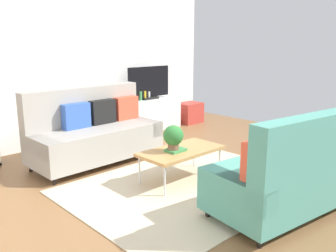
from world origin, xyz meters
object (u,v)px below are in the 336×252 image
coffee_table (181,151)px  potted_plant (173,137)px  couch_beige (94,132)px  storage_trunk (190,113)px  bottle_2 (149,95)px  vase_1 (132,96)px  bottle_1 (145,95)px  tv (149,83)px  vase_0 (123,98)px  table_book_0 (176,150)px  bottle_0 (140,96)px  couch_green (296,171)px  tv_console (149,114)px

coffee_table → potted_plant: bearing=-179.2°
couch_beige → storage_trunk: 3.08m
potted_plant → bottle_2: (1.58, 2.32, 0.10)m
vase_1 → bottle_1: bearing=-19.3°
tv → bottle_1: size_ratio=5.76×
vase_0 → coffee_table: bearing=-110.1°
coffee_table → vase_0: 2.59m
vase_1 → couch_beige: bearing=-146.1°
coffee_table → storage_trunk: 3.42m
tv → coffee_table: bearing=-122.0°
coffee_table → bottle_1: 2.70m
tv → bottle_2: size_ratio=6.51×
potted_plant → bottle_2: size_ratio=2.20×
couch_beige → bottle_2: (1.83, 0.90, 0.26)m
table_book_0 → bottle_0: bottle_0 is taller
couch_green → tv: size_ratio=2.00×
tv → storage_trunk: 1.32m
vase_1 → bottle_2: bearing=-14.0°
storage_trunk → vase_0: vase_0 is taller
table_book_0 → vase_0: bearing=67.8°
bottle_0 → bottle_1: bottle_0 is taller
tv → storage_trunk: bearing=-4.2°
vase_0 → bottle_0: bearing=-14.6°
tv_console → tv: tv is taller
potted_plant → vase_1: (1.22, 2.41, 0.13)m
tv_console → bottle_1: (-0.12, -0.04, 0.41)m
tv → vase_1: size_ratio=5.10×
tv_console → table_book_0: (-1.57, -2.37, 0.12)m
coffee_table → vase_0: (0.88, 2.41, 0.31)m
vase_1 → bottle_1: vase_1 is taller
coffee_table → table_book_0: table_book_0 is taller
potted_plant → vase_0: size_ratio=2.44×
couch_beige → vase_1: couch_beige is taller
couch_green → potted_plant: couch_green is taller
tv_console → table_book_0: bearing=-123.5°
couch_beige → potted_plant: bearing=98.7°
bottle_0 → bottle_1: (0.11, 0.00, -0.00)m
storage_trunk → coffee_table: bearing=-138.6°
tv_console → potted_plant: (-1.60, -2.36, 0.29)m
tv_console → vase_0: bearing=175.1°
couch_green → bottle_0: 3.87m
potted_plant → table_book_0: size_ratio=1.41×
tv → table_book_0: tv is taller
bottle_1 → bottle_2: bottle_1 is taller
storage_trunk → vase_1: vase_1 is taller
vase_1 → table_book_0: bearing=-116.1°
potted_plant → vase_0: bearing=67.0°
vase_1 → storage_trunk: bearing=-5.8°
couch_green → storage_trunk: couch_green is taller
tv_console → bottle_2: (-0.02, -0.04, 0.40)m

